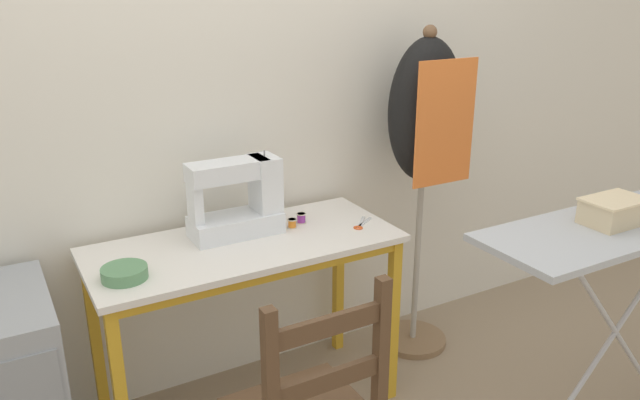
% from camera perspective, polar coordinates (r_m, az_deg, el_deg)
% --- Properties ---
extents(wall_back, '(10.00, 0.05, 2.55)m').
position_cam_1_polar(wall_back, '(2.50, -10.28, 10.03)').
color(wall_back, silver).
rests_on(wall_back, ground_plane).
extents(sewing_table, '(1.16, 0.51, 0.75)m').
position_cam_1_polar(sewing_table, '(2.39, -6.67, -6.06)').
color(sewing_table, silver).
rests_on(sewing_table, ground_plane).
extents(sewing_machine, '(0.36, 0.16, 0.32)m').
position_cam_1_polar(sewing_machine, '(2.39, -7.32, 0.06)').
color(sewing_machine, white).
rests_on(sewing_machine, sewing_table).
extents(fabric_bowl, '(0.15, 0.15, 0.04)m').
position_cam_1_polar(fabric_bowl, '(2.15, -17.45, -6.35)').
color(fabric_bowl, '#56895B').
rests_on(fabric_bowl, sewing_table).
extents(scissors, '(0.12, 0.11, 0.01)m').
position_cam_1_polar(scissors, '(2.49, 3.72, -2.30)').
color(scissors, silver).
rests_on(scissors, sewing_table).
extents(thread_spool_near_machine, '(0.04, 0.04, 0.04)m').
position_cam_1_polar(thread_spool_near_machine, '(2.47, -2.57, -2.15)').
color(thread_spool_near_machine, orange).
rests_on(thread_spool_near_machine, sewing_table).
extents(thread_spool_mid_table, '(0.04, 0.04, 0.04)m').
position_cam_1_polar(thread_spool_mid_table, '(2.51, -1.72, -1.67)').
color(thread_spool_mid_table, purple).
rests_on(thread_spool_mid_table, sewing_table).
extents(dress_form, '(0.35, 0.32, 1.50)m').
position_cam_1_polar(dress_form, '(2.75, 9.59, 6.75)').
color(dress_form, '#846647').
rests_on(dress_form, ground_plane).
extents(ironing_board, '(1.25, 0.37, 0.90)m').
position_cam_1_polar(ironing_board, '(2.45, 26.76, -2.44)').
color(ironing_board, '#ADB2B7').
rests_on(ironing_board, ground_plane).
extents(storage_box, '(0.22, 0.15, 0.09)m').
position_cam_1_polar(storage_box, '(2.33, 25.29, -0.91)').
color(storage_box, beige).
rests_on(storage_box, ironing_board).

